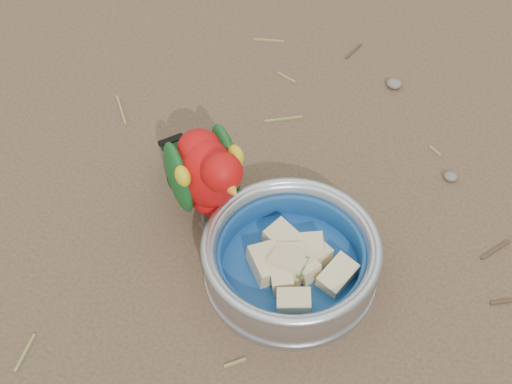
% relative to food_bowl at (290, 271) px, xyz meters
% --- Properties ---
extents(ground, '(60.00, 60.00, 0.00)m').
position_rel_food_bowl_xyz_m(ground, '(-0.11, 0.05, -0.01)').
color(ground, brown).
extents(food_bowl, '(0.20, 0.20, 0.02)m').
position_rel_food_bowl_xyz_m(food_bowl, '(0.00, 0.00, 0.00)').
color(food_bowl, '#B2B2BA').
rests_on(food_bowl, ground).
extents(bowl_wall, '(0.20, 0.20, 0.04)m').
position_rel_food_bowl_xyz_m(bowl_wall, '(0.00, 0.00, 0.03)').
color(bowl_wall, '#B2B2BA').
rests_on(bowl_wall, food_bowl).
extents(fruit_wedges, '(0.12, 0.12, 0.03)m').
position_rel_food_bowl_xyz_m(fruit_wedges, '(0.00, 0.00, 0.02)').
color(fruit_wedges, beige).
rests_on(fruit_wedges, food_bowl).
extents(lory_parrot, '(0.20, 0.17, 0.15)m').
position_rel_food_bowl_xyz_m(lory_parrot, '(-0.13, 0.03, 0.06)').
color(lory_parrot, '#BB0B0C').
rests_on(lory_parrot, ground).
extents(ground_debris, '(0.90, 0.80, 0.01)m').
position_rel_food_bowl_xyz_m(ground_debris, '(-0.13, 0.14, -0.01)').
color(ground_debris, olive).
rests_on(ground_debris, ground).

